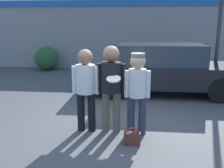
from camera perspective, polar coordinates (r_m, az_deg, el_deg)
ground_plane at (r=5.30m, az=0.34°, el=-10.01°), size 56.00×56.00×0.00m
storefront_building at (r=12.12m, az=3.59°, el=11.21°), size 24.00×0.22×3.22m
person_left at (r=4.91m, az=-6.05°, el=0.14°), size 0.54×0.37×1.65m
person_middle_with_frisbee at (r=4.82m, az=-0.18°, el=0.66°), size 0.56×0.60×1.72m
person_right at (r=4.76m, az=5.79°, el=-0.76°), size 0.49×0.32×1.60m
parked_car_near at (r=7.81m, az=11.43°, el=3.35°), size 4.78×1.79×1.54m
shrub at (r=12.23m, az=-14.70°, el=5.69°), size 1.10×1.10×1.10m
handbag at (r=4.60m, az=4.62°, el=-12.09°), size 0.30×0.23×0.27m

